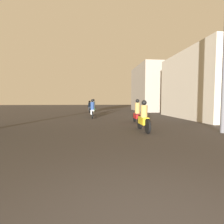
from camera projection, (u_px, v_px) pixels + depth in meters
name	position (u px, v px, depth m)	size (l,w,h in m)	color
motorcycle_yellow	(144.00, 119.00, 8.24)	(0.60, 1.96, 1.47)	black
motorcycle_red	(137.00, 113.00, 11.30)	(0.60, 1.87, 1.54)	black
motorcycle_white	(92.00, 110.00, 14.75)	(0.60, 2.05, 1.57)	black
motorcycle_green	(94.00, 109.00, 17.48)	(0.60, 2.01, 1.61)	black
motorcycle_black	(90.00, 108.00, 21.51)	(0.60, 1.95, 1.45)	black
building_right_near	(215.00, 85.00, 14.36)	(5.92, 7.98, 5.38)	beige
building_right_far	(155.00, 89.00, 24.76)	(5.19, 7.59, 6.30)	gray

